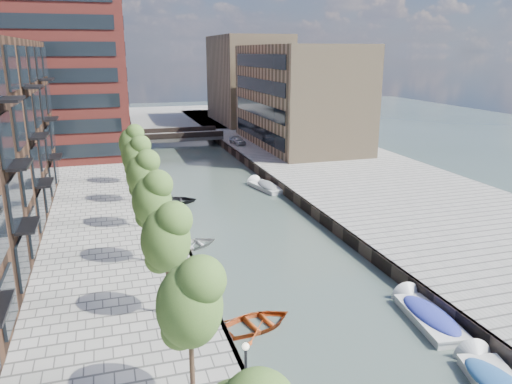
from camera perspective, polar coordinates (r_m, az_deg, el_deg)
name	(u,v)px	position (r m, az deg, el deg)	size (l,w,h in m)	color
water	(228,201)	(48.94, -3.26, -1.04)	(300.00, 300.00, 0.00)	#38473F
quay_right	(373,184)	(54.67, 13.24, 0.91)	(20.00, 140.00, 1.00)	gray
quay_wall_left	(165,201)	(47.79, -10.39, -1.06)	(0.25, 140.00, 1.00)	#332823
quay_wall_right	(286,191)	(50.52, 3.46, 0.09)	(0.25, 140.00, 1.00)	#332823
far_closure	(159,119)	(106.99, -11.05, 8.17)	(80.00, 40.00, 1.00)	gray
tower	(47,36)	(70.83, -22.78, 16.12)	(18.00, 18.00, 30.00)	maroon
tan_block_near	(298,96)	(73.00, 4.88, 10.90)	(12.00, 25.00, 14.00)	#9C815F
tan_block_far	(248,79)	(97.50, -0.90, 12.76)	(12.00, 20.00, 16.00)	#9C815F
bridge	(179,136)	(79.35, -8.84, 6.35)	(13.00, 6.00, 1.30)	gray
tree_1	(189,301)	(18.92, -7.62, -12.20)	(2.50, 2.50, 5.95)	#382619
tree_2	(166,236)	(25.27, -10.28, -4.94)	(2.50, 2.50, 5.95)	#382619
tree_3	(152,198)	(31.89, -11.83, -0.64)	(2.50, 2.50, 5.95)	#382619
tree_4	(143,173)	(38.65, -12.84, 2.17)	(2.50, 2.50, 5.95)	#382619
tree_5	(136,155)	(45.48, -13.54, 4.15)	(2.50, 2.50, 5.95)	#382619
tree_6	(131,142)	(52.36, -14.07, 5.60)	(2.50, 2.50, 5.95)	#382619
lamp_1	(176,228)	(31.63, -9.12, -4.06)	(0.24, 0.24, 4.12)	black
lamp_2	(151,171)	(46.92, -11.91, 2.35)	(0.24, 0.24, 4.12)	black
sloop_2	(256,327)	(27.51, 0.03, -15.15)	(3.01, 4.21, 0.87)	#A63B12
sloop_3	(192,247)	(37.92, -7.31, -6.25)	(2.88, 4.04, 0.84)	#B5B4B3
sloop_4	(173,203)	(48.83, -9.49, -1.27)	(3.29, 4.60, 0.95)	black
motorboat_3	(426,315)	(29.67, 18.82, -13.11)	(2.57, 5.68, 1.83)	silver
motorboat_4	(265,186)	(53.30, 1.01, 0.64)	(2.97, 5.58, 1.77)	silver
car	(237,140)	(73.35, -2.13, 5.94)	(1.45, 3.61, 1.23)	silver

